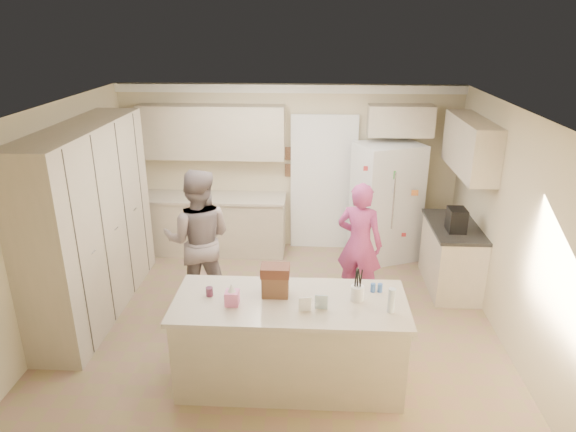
# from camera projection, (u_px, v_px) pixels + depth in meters

# --- Properties ---
(floor) EXTENTS (5.20, 4.60, 0.02)m
(floor) POSITION_uv_depth(u_px,v_px,m) (278.00, 321.00, 6.35)
(floor) COLOR #8C7A51
(floor) RESTS_ON ground
(ceiling) EXTENTS (5.20, 4.60, 0.02)m
(ceiling) POSITION_uv_depth(u_px,v_px,m) (277.00, 108.00, 5.42)
(ceiling) COLOR white
(ceiling) RESTS_ON wall_back
(wall_back) EXTENTS (5.20, 0.02, 2.60)m
(wall_back) POSITION_uv_depth(u_px,v_px,m) (288.00, 168.00, 8.04)
(wall_back) COLOR beige
(wall_back) RESTS_ON ground
(wall_front) EXTENTS (5.20, 0.02, 2.60)m
(wall_front) POSITION_uv_depth(u_px,v_px,m) (254.00, 340.00, 3.73)
(wall_front) COLOR beige
(wall_front) RESTS_ON ground
(wall_left) EXTENTS (0.02, 4.60, 2.60)m
(wall_left) POSITION_uv_depth(u_px,v_px,m) (56.00, 218.00, 6.02)
(wall_left) COLOR beige
(wall_left) RESTS_ON ground
(wall_right) EXTENTS (0.02, 4.60, 2.60)m
(wall_right) POSITION_uv_depth(u_px,v_px,m) (509.00, 227.00, 5.75)
(wall_right) COLOR beige
(wall_right) RESTS_ON ground
(crown_back) EXTENTS (5.20, 0.08, 0.12)m
(crown_back) POSITION_uv_depth(u_px,v_px,m) (288.00, 89.00, 7.55)
(crown_back) COLOR white
(crown_back) RESTS_ON wall_back
(pantry_bank) EXTENTS (0.60, 2.60, 2.35)m
(pantry_bank) POSITION_uv_depth(u_px,v_px,m) (91.00, 222.00, 6.23)
(pantry_bank) COLOR beige
(pantry_bank) RESTS_ON floor
(back_base_cab) EXTENTS (2.20, 0.60, 0.88)m
(back_base_cab) POSITION_uv_depth(u_px,v_px,m) (215.00, 225.00, 8.12)
(back_base_cab) COLOR beige
(back_base_cab) RESTS_ON floor
(back_countertop) EXTENTS (2.24, 0.63, 0.04)m
(back_countertop) POSITION_uv_depth(u_px,v_px,m) (213.00, 198.00, 7.94)
(back_countertop) COLOR #BEB09E
(back_countertop) RESTS_ON back_base_cab
(back_upper_cab) EXTENTS (2.20, 0.35, 0.80)m
(back_upper_cab) POSITION_uv_depth(u_px,v_px,m) (212.00, 132.00, 7.71)
(back_upper_cab) COLOR beige
(back_upper_cab) RESTS_ON wall_back
(doorway_opening) EXTENTS (0.90, 0.06, 2.10)m
(doorway_opening) POSITION_uv_depth(u_px,v_px,m) (323.00, 185.00, 8.07)
(doorway_opening) COLOR black
(doorway_opening) RESTS_ON floor
(doorway_casing) EXTENTS (1.02, 0.03, 2.22)m
(doorway_casing) POSITION_uv_depth(u_px,v_px,m) (323.00, 185.00, 8.04)
(doorway_casing) COLOR white
(doorway_casing) RESTS_ON floor
(wall_frame_upper) EXTENTS (0.15, 0.02, 0.20)m
(wall_frame_upper) POSITION_uv_depth(u_px,v_px,m) (290.00, 153.00, 7.91)
(wall_frame_upper) COLOR brown
(wall_frame_upper) RESTS_ON wall_back
(wall_frame_lower) EXTENTS (0.15, 0.02, 0.20)m
(wall_frame_lower) POSITION_uv_depth(u_px,v_px,m) (290.00, 170.00, 8.01)
(wall_frame_lower) COLOR brown
(wall_frame_lower) RESTS_ON wall_back
(refrigerator) EXTENTS (1.10, 0.99, 1.80)m
(refrigerator) POSITION_uv_depth(u_px,v_px,m) (386.00, 202.00, 7.75)
(refrigerator) COLOR white
(refrigerator) RESTS_ON floor
(fridge_seam) EXTENTS (0.02, 0.02, 1.78)m
(fridge_seam) POSITION_uv_depth(u_px,v_px,m) (389.00, 210.00, 7.42)
(fridge_seam) COLOR gray
(fridge_seam) RESTS_ON refrigerator
(fridge_dispenser) EXTENTS (0.22, 0.03, 0.35)m
(fridge_dispenser) POSITION_uv_depth(u_px,v_px,m) (375.00, 194.00, 7.33)
(fridge_dispenser) COLOR black
(fridge_dispenser) RESTS_ON refrigerator
(fridge_handle_l) EXTENTS (0.02, 0.02, 0.85)m
(fridge_handle_l) POSITION_uv_depth(u_px,v_px,m) (386.00, 201.00, 7.35)
(fridge_handle_l) COLOR silver
(fridge_handle_l) RESTS_ON refrigerator
(fridge_handle_r) EXTENTS (0.02, 0.02, 0.85)m
(fridge_handle_r) POSITION_uv_depth(u_px,v_px,m) (393.00, 201.00, 7.35)
(fridge_handle_r) COLOR silver
(fridge_handle_r) RESTS_ON refrigerator
(over_fridge_cab) EXTENTS (0.95, 0.35, 0.45)m
(over_fridge_cab) POSITION_uv_depth(u_px,v_px,m) (400.00, 121.00, 7.50)
(over_fridge_cab) COLOR beige
(over_fridge_cab) RESTS_ON wall_back
(right_base_cab) EXTENTS (0.60, 1.20, 0.88)m
(right_base_cab) POSITION_uv_depth(u_px,v_px,m) (451.00, 257.00, 7.01)
(right_base_cab) COLOR beige
(right_base_cab) RESTS_ON floor
(right_countertop) EXTENTS (0.63, 1.24, 0.04)m
(right_countertop) POSITION_uv_depth(u_px,v_px,m) (454.00, 226.00, 6.84)
(right_countertop) COLOR #2D2B28
(right_countertop) RESTS_ON right_base_cab
(right_upper_cab) EXTENTS (0.35, 1.50, 0.70)m
(right_upper_cab) POSITION_uv_depth(u_px,v_px,m) (470.00, 146.00, 6.65)
(right_upper_cab) COLOR beige
(right_upper_cab) RESTS_ON wall_right
(coffee_maker) EXTENTS (0.22, 0.28, 0.30)m
(coffee_maker) POSITION_uv_depth(u_px,v_px,m) (456.00, 220.00, 6.60)
(coffee_maker) COLOR black
(coffee_maker) RESTS_ON right_countertop
(island_base) EXTENTS (2.20, 0.90, 0.88)m
(island_base) POSITION_uv_depth(u_px,v_px,m) (290.00, 343.00, 5.16)
(island_base) COLOR beige
(island_base) RESTS_ON floor
(island_top) EXTENTS (2.28, 0.96, 0.05)m
(island_top) POSITION_uv_depth(u_px,v_px,m) (290.00, 303.00, 4.99)
(island_top) COLOR #BEB09E
(island_top) RESTS_ON island_base
(utensil_crock) EXTENTS (0.13, 0.13, 0.15)m
(utensil_crock) POSITION_uv_depth(u_px,v_px,m) (357.00, 293.00, 4.97)
(utensil_crock) COLOR white
(utensil_crock) RESTS_ON island_top
(tissue_box) EXTENTS (0.13, 0.13, 0.14)m
(tissue_box) POSITION_uv_depth(u_px,v_px,m) (232.00, 298.00, 4.89)
(tissue_box) COLOR pink
(tissue_box) RESTS_ON island_top
(tissue_plume) EXTENTS (0.08, 0.08, 0.08)m
(tissue_plume) POSITION_uv_depth(u_px,v_px,m) (232.00, 288.00, 4.85)
(tissue_plume) COLOR white
(tissue_plume) RESTS_ON tissue_box
(dollhouse_body) EXTENTS (0.26, 0.18, 0.22)m
(dollhouse_body) POSITION_uv_depth(u_px,v_px,m) (275.00, 285.00, 5.05)
(dollhouse_body) COLOR brown
(dollhouse_body) RESTS_ON island_top
(dollhouse_roof) EXTENTS (0.28, 0.20, 0.10)m
(dollhouse_roof) POSITION_uv_depth(u_px,v_px,m) (275.00, 271.00, 4.99)
(dollhouse_roof) COLOR #592D1E
(dollhouse_roof) RESTS_ON dollhouse_body
(jam_jar) EXTENTS (0.07, 0.07, 0.09)m
(jam_jar) POSITION_uv_depth(u_px,v_px,m) (209.00, 292.00, 5.05)
(jam_jar) COLOR #59263F
(jam_jar) RESTS_ON island_top
(greeting_card_a) EXTENTS (0.12, 0.06, 0.16)m
(greeting_card_a) POSITION_uv_depth(u_px,v_px,m) (305.00, 304.00, 4.76)
(greeting_card_a) COLOR white
(greeting_card_a) RESTS_ON island_top
(greeting_card_b) EXTENTS (0.12, 0.05, 0.16)m
(greeting_card_b) POSITION_uv_depth(u_px,v_px,m) (321.00, 302.00, 4.80)
(greeting_card_b) COLOR silver
(greeting_card_b) RESTS_ON island_top
(water_bottle) EXTENTS (0.07, 0.07, 0.24)m
(water_bottle) POSITION_uv_depth(u_px,v_px,m) (392.00, 300.00, 4.75)
(water_bottle) COLOR silver
(water_bottle) RESTS_ON island_top
(shaker_salt) EXTENTS (0.05, 0.05, 0.09)m
(shaker_salt) POSITION_uv_depth(u_px,v_px,m) (373.00, 288.00, 5.13)
(shaker_salt) COLOR #365EAC
(shaker_salt) RESTS_ON island_top
(shaker_pepper) EXTENTS (0.05, 0.05, 0.09)m
(shaker_pepper) POSITION_uv_depth(u_px,v_px,m) (380.00, 288.00, 5.13)
(shaker_pepper) COLOR #365EAC
(shaker_pepper) RESTS_ON island_top
(teen_boy) EXTENTS (0.92, 0.73, 1.82)m
(teen_boy) POSITION_uv_depth(u_px,v_px,m) (199.00, 240.00, 6.41)
(teen_boy) COLOR gray
(teen_boy) RESTS_ON floor
(teen_girl) EXTENTS (0.69, 0.57, 1.62)m
(teen_girl) POSITION_uv_depth(u_px,v_px,m) (359.00, 244.00, 6.53)
(teen_girl) COLOR #C2459E
(teen_girl) RESTS_ON floor
(fridge_magnets) EXTENTS (0.76, 0.02, 1.44)m
(fridge_magnets) POSITION_uv_depth(u_px,v_px,m) (389.00, 211.00, 7.41)
(fridge_magnets) COLOR tan
(fridge_magnets) RESTS_ON refrigerator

